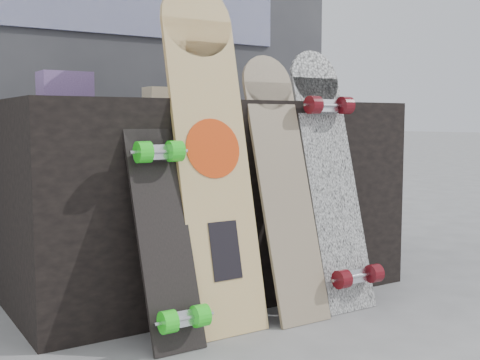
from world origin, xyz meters
TOP-DOWN VIEW (x-y plane):
  - ground at (0.00, 0.00)m, footprint 60.00×60.00m
  - vendor_table at (0.00, 0.50)m, footprint 1.60×0.60m
  - booth at (0.00, 1.35)m, footprint 2.40×0.22m
  - merch_box_purple at (-0.59, 0.55)m, footprint 0.18×0.12m
  - merch_box_small at (0.55, 0.53)m, footprint 0.14×0.14m
  - merch_box_flat at (-0.13, 0.62)m, footprint 0.22×0.10m
  - longboard_geisha at (-0.20, 0.17)m, footprint 0.28×0.30m
  - longboard_celtic at (0.08, 0.13)m, footprint 0.22×0.30m
  - longboard_cascadia at (0.33, 0.13)m, footprint 0.23×0.35m
  - skateboard_dark at (-0.42, 0.09)m, footprint 0.18×0.33m

SIDE VIEW (x-z plane):
  - ground at x=0.00m, z-range 0.00..0.00m
  - vendor_table at x=0.00m, z-range 0.00..0.80m
  - skateboard_dark at x=-0.42m, z-range 0.01..0.80m
  - longboard_celtic at x=0.08m, z-range 0.03..1.00m
  - longboard_cascadia at x=0.33m, z-range 0.01..1.02m
  - longboard_geisha at x=-0.20m, z-range 0.03..1.25m
  - merch_box_flat at x=-0.13m, z-range 0.80..0.86m
  - merch_box_purple at x=-0.59m, z-range 0.80..0.90m
  - merch_box_small at x=0.55m, z-range 0.80..0.92m
  - booth at x=0.00m, z-range 0.00..2.20m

